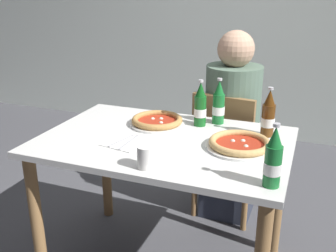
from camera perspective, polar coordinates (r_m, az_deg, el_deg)
The scene contains 12 objects.
back_wall_tiled at distance 3.90m, azimuth 11.95°, elevation 17.28°, with size 7.00×0.10×2.60m, color silver.
dining_table_main at distance 1.95m, azimuth -0.53°, elevation -5.02°, with size 1.20×0.80×0.75m.
chair_behind_table at distance 2.50m, azimuth 8.60°, elevation -3.27°, with size 0.45×0.45×0.85m.
diner_seated at distance 2.50m, azimuth 9.18°, elevation -0.73°, with size 0.34×0.34×1.21m.
pizza_margherita_near at distance 1.82m, azimuth 10.41°, elevation -2.62°, with size 0.31×0.31×0.04m.
pizza_marinara_far at distance 2.08m, azimuth -1.59°, elevation 0.71°, with size 0.29×0.29×0.04m.
beer_bottle_left at distance 2.06m, azimuth 4.72°, elevation 2.84°, with size 0.07×0.07×0.25m.
beer_bottle_center at distance 1.97m, azimuth 14.40°, elevation 1.46°, with size 0.07×0.07×0.25m.
beer_bottle_right at distance 1.48m, azimuth 15.07°, elevation -4.85°, with size 0.07×0.07×0.25m.
beer_bottle_extra at distance 2.10m, azimuth 7.38°, elevation 3.12°, with size 0.07×0.07×0.25m.
napkin_with_cutlery at distance 1.87m, azimuth -6.24°, elevation -2.37°, with size 0.21×0.21×0.01m.
paper_cup at distance 1.59m, azimuth -3.23°, elevation -4.54°, with size 0.07×0.07×0.10m, color white.
Camera 1 is at (0.65, -1.64, 1.46)m, focal length 41.83 mm.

